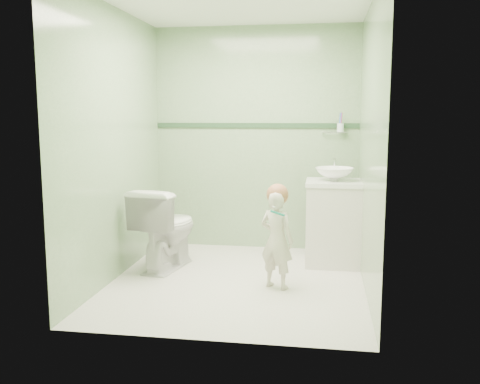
# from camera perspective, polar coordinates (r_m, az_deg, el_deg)

# --- Properties ---
(ground) EXTENTS (2.50, 2.50, 0.00)m
(ground) POSITION_cam_1_polar(r_m,az_deg,el_deg) (4.73, -0.29, -9.66)
(ground) COLOR beige
(ground) RESTS_ON ground
(room_shell) EXTENTS (2.50, 2.54, 2.40)m
(room_shell) POSITION_cam_1_polar(r_m,az_deg,el_deg) (4.50, -0.30, 5.02)
(room_shell) COLOR #7CA273
(room_shell) RESTS_ON ground
(trim_stripe) EXTENTS (2.20, 0.02, 0.05)m
(trim_stripe) POSITION_cam_1_polar(r_m,az_deg,el_deg) (5.72, 1.72, 7.25)
(trim_stripe) COLOR #27462A
(trim_stripe) RESTS_ON room_shell
(vanity) EXTENTS (0.52, 0.50, 0.80)m
(vanity) POSITION_cam_1_polar(r_m,az_deg,el_deg) (5.24, 10.07, -3.45)
(vanity) COLOR silver
(vanity) RESTS_ON ground
(counter) EXTENTS (0.54, 0.52, 0.04)m
(counter) POSITION_cam_1_polar(r_m,az_deg,el_deg) (5.18, 10.19, 1.00)
(counter) COLOR white
(counter) RESTS_ON vanity
(basin) EXTENTS (0.37, 0.37, 0.13)m
(basin) POSITION_cam_1_polar(r_m,az_deg,el_deg) (5.17, 10.21, 1.92)
(basin) COLOR white
(basin) RESTS_ON counter
(faucet) EXTENTS (0.03, 0.13, 0.18)m
(faucet) POSITION_cam_1_polar(r_m,az_deg,el_deg) (5.34, 10.20, 2.99)
(faucet) COLOR silver
(faucet) RESTS_ON counter
(cup_holder) EXTENTS (0.26, 0.07, 0.21)m
(cup_holder) POSITION_cam_1_polar(r_m,az_deg,el_deg) (5.62, 10.77, 6.88)
(cup_holder) COLOR silver
(cup_holder) RESTS_ON room_shell
(toilet) EXTENTS (0.58, 0.84, 0.79)m
(toilet) POSITION_cam_1_polar(r_m,az_deg,el_deg) (5.08, -8.01, -3.87)
(toilet) COLOR white
(toilet) RESTS_ON ground
(toddler) EXTENTS (0.36, 0.31, 0.84)m
(toddler) POSITION_cam_1_polar(r_m,az_deg,el_deg) (4.46, 4.01, -5.21)
(toddler) COLOR beige
(toddler) RESTS_ON ground
(hair_cap) EXTENTS (0.19, 0.19, 0.19)m
(hair_cap) POSITION_cam_1_polar(r_m,az_deg,el_deg) (4.41, 4.09, -0.29)
(hair_cap) COLOR #A56543
(hair_cap) RESTS_ON toddler
(teal_toothbrush) EXTENTS (0.12, 0.14, 0.08)m
(teal_toothbrush) POSITION_cam_1_polar(r_m,az_deg,el_deg) (4.26, 4.07, -2.24)
(teal_toothbrush) COLOR #178B78
(teal_toothbrush) RESTS_ON toddler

